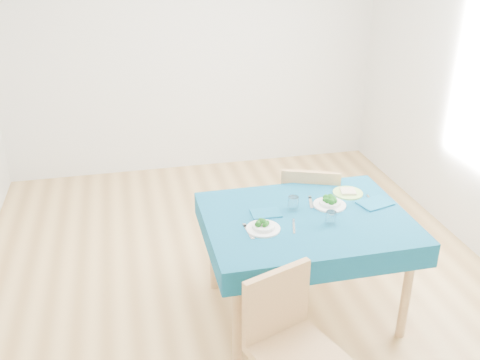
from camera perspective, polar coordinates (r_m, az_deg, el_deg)
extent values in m
cube|color=#A67D45|center=(4.21, 0.00, -10.64)|extent=(4.00, 4.50, 0.02)
cube|color=silver|center=(5.73, -5.18, 14.03)|extent=(4.00, 0.02, 2.70)
cube|color=silver|center=(1.72, 17.70, -16.39)|extent=(4.00, 0.02, 2.70)
cube|color=navy|center=(3.72, 6.82, -8.99)|extent=(1.33, 1.01, 0.76)
cube|color=#AE8451|center=(2.91, 6.15, -16.69)|extent=(0.55, 0.57, 1.04)
cube|color=#AE8451|center=(4.25, 7.45, -1.74)|extent=(0.58, 0.60, 1.09)
cube|color=silver|center=(3.32, 0.95, -5.56)|extent=(0.04, 0.18, 0.00)
cube|color=silver|center=(3.40, 5.76, -4.91)|extent=(0.07, 0.18, 0.00)
cube|color=silver|center=(3.69, 7.57, -2.40)|extent=(0.06, 0.16, 0.00)
cube|color=silver|center=(3.78, 13.96, -2.29)|extent=(0.03, 0.21, 0.00)
cube|color=navy|center=(3.52, 2.77, -3.57)|extent=(0.20, 0.14, 0.01)
cube|color=navy|center=(3.75, 14.21, -2.42)|extent=(0.26, 0.21, 0.01)
cylinder|color=white|center=(3.58, 5.70, -2.46)|extent=(0.07, 0.07, 0.09)
cylinder|color=white|center=(3.44, 9.68, -3.99)|extent=(0.07, 0.07, 0.08)
cylinder|color=#ACE26E|center=(3.86, 11.43, -1.36)|extent=(0.21, 0.21, 0.01)
cube|color=beige|center=(3.85, 11.45, -1.19)|extent=(0.12, 0.12, 0.02)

